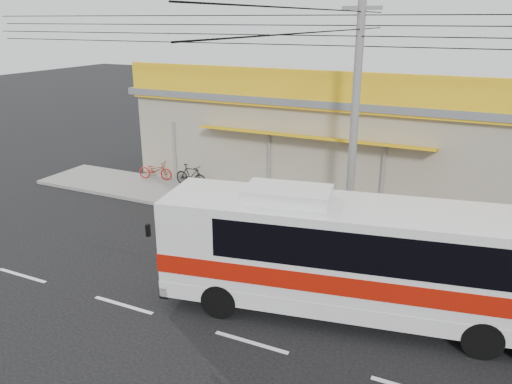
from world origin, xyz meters
TOP-DOWN VIEW (x-y plane):
  - ground at (0.00, 0.00)m, footprint 120.00×120.00m
  - sidewalk at (0.00, 6.00)m, footprint 30.00×3.20m
  - lane_markings at (0.00, -2.50)m, footprint 50.00×0.12m
  - storefront_building at (-0.01, 11.54)m, footprint 22.60×9.20m
  - coach_bus at (2.57, -0.04)m, footprint 11.50×4.34m
  - motorbike_red at (-9.90, 7.13)m, footprint 1.80×0.94m
  - motorbike_dark at (-7.71, 6.94)m, footprint 1.80×0.65m
  - utility_pole at (0.27, 5.35)m, footprint 34.00×14.00m

SIDE VIEW (x-z plane):
  - ground at x=0.00m, z-range 0.00..0.00m
  - lane_markings at x=0.00m, z-range -0.01..0.01m
  - sidewalk at x=0.00m, z-range 0.00..0.15m
  - motorbike_red at x=-9.90m, z-range 0.15..1.05m
  - motorbike_dark at x=-7.71m, z-range 0.15..1.21m
  - coach_bus at x=2.57m, z-range 0.12..3.59m
  - storefront_building at x=-0.01m, z-range -0.55..5.15m
  - utility_pole at x=0.27m, z-range 2.87..11.72m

